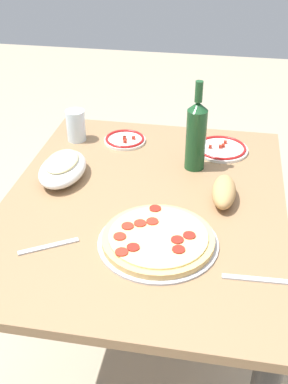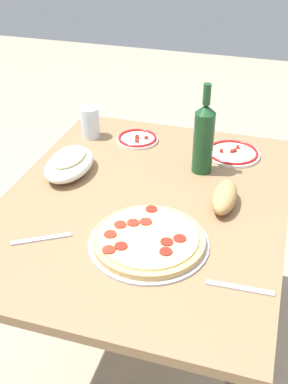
{
  "view_description": "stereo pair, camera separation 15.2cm",
  "coord_description": "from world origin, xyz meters",
  "px_view_note": "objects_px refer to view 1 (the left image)",
  "views": [
    {
      "loc": [
        1.25,
        0.23,
        1.6
      ],
      "look_at": [
        0.0,
        0.0,
        0.78
      ],
      "focal_mm": 45.08,
      "sensor_mm": 36.0,
      "label": 1
    },
    {
      "loc": [
        1.22,
        0.37,
        1.6
      ],
      "look_at": [
        0.0,
        0.0,
        0.78
      ],
      "focal_mm": 45.08,
      "sensor_mm": 36.0,
      "label": 2
    }
  ],
  "objects_px": {
    "wine_bottle": "(196,134)",
    "water_glass": "(76,126)",
    "dining_table": "(144,233)",
    "bread_loaf": "(224,192)",
    "baked_pasta_dish": "(63,167)",
    "pepperoni_pizza": "(158,239)",
    "side_plate_far": "(221,148)",
    "side_plate_near": "(125,140)"
  },
  "relations": [
    {
      "from": "baked_pasta_dish",
      "to": "water_glass",
      "type": "xyz_separation_m",
      "value": [
        -0.29,
        -0.04,
        0.02
      ]
    },
    {
      "from": "side_plate_near",
      "to": "side_plate_far",
      "type": "bearing_deg",
      "value": 88.78
    },
    {
      "from": "side_plate_far",
      "to": "dining_table",
      "type": "bearing_deg",
      "value": -30.73
    },
    {
      "from": "water_glass",
      "to": "side_plate_near",
      "type": "height_order",
      "value": "water_glass"
    },
    {
      "from": "water_glass",
      "to": "side_plate_near",
      "type": "bearing_deg",
      "value": 95.21
    },
    {
      "from": "side_plate_far",
      "to": "bread_loaf",
      "type": "xyz_separation_m",
      "value": [
        0.34,
        0.02,
        0.03
      ]
    },
    {
      "from": "pepperoni_pizza",
      "to": "bread_loaf",
      "type": "height_order",
      "value": "bread_loaf"
    },
    {
      "from": "pepperoni_pizza",
      "to": "side_plate_far",
      "type": "height_order",
      "value": "pepperoni_pizza"
    },
    {
      "from": "pepperoni_pizza",
      "to": "water_glass",
      "type": "xyz_separation_m",
      "value": [
        -0.58,
        -0.41,
        0.05
      ]
    },
    {
      "from": "dining_table",
      "to": "side_plate_near",
      "type": "xyz_separation_m",
      "value": [
        -0.39,
        -0.15,
        0.14
      ]
    },
    {
      "from": "pepperoni_pizza",
      "to": "side_plate_far",
      "type": "relative_size",
      "value": 1.68
    },
    {
      "from": "dining_table",
      "to": "baked_pasta_dish",
      "type": "relative_size",
      "value": 4.68
    },
    {
      "from": "pepperoni_pizza",
      "to": "side_plate_near",
      "type": "distance_m",
      "value": 0.64
    },
    {
      "from": "wine_bottle",
      "to": "side_plate_far",
      "type": "xyz_separation_m",
      "value": [
        -0.14,
        0.09,
        -0.12
      ]
    },
    {
      "from": "side_plate_far",
      "to": "water_glass",
      "type": "bearing_deg",
      "value": -89.05
    },
    {
      "from": "side_plate_near",
      "to": "side_plate_far",
      "type": "xyz_separation_m",
      "value": [
        0.01,
        0.37,
        -0.0
      ]
    },
    {
      "from": "baked_pasta_dish",
      "to": "wine_bottle",
      "type": "xyz_separation_m",
      "value": [
        -0.15,
        0.43,
        0.09
      ]
    },
    {
      "from": "pepperoni_pizza",
      "to": "water_glass",
      "type": "distance_m",
      "value": 0.71
    },
    {
      "from": "water_glass",
      "to": "bread_loaf",
      "type": "distance_m",
      "value": 0.67
    },
    {
      "from": "dining_table",
      "to": "side_plate_far",
      "type": "relative_size",
      "value": 5.55
    },
    {
      "from": "wine_bottle",
      "to": "side_plate_near",
      "type": "height_order",
      "value": "wine_bottle"
    },
    {
      "from": "water_glass",
      "to": "wine_bottle",
      "type": "bearing_deg",
      "value": 74.14
    },
    {
      "from": "pepperoni_pizza",
      "to": "wine_bottle",
      "type": "relative_size",
      "value": 1.07
    },
    {
      "from": "baked_pasta_dish",
      "to": "bread_loaf",
      "type": "xyz_separation_m",
      "value": [
        0.04,
        0.54,
        -0.01
      ]
    },
    {
      "from": "dining_table",
      "to": "bread_loaf",
      "type": "relative_size",
      "value": 6.3
    },
    {
      "from": "side_plate_near",
      "to": "side_plate_far",
      "type": "relative_size",
      "value": 0.8
    },
    {
      "from": "wine_bottle",
      "to": "water_glass",
      "type": "bearing_deg",
      "value": -105.86
    },
    {
      "from": "water_glass",
      "to": "bread_loaf",
      "type": "bearing_deg",
      "value": 60.47
    },
    {
      "from": "bread_loaf",
      "to": "pepperoni_pizza",
      "type": "bearing_deg",
      "value": -34.52
    },
    {
      "from": "baked_pasta_dish",
      "to": "side_plate_far",
      "type": "bearing_deg",
      "value": 119.54
    },
    {
      "from": "bread_loaf",
      "to": "wine_bottle",
      "type": "bearing_deg",
      "value": -150.61
    },
    {
      "from": "side_plate_far",
      "to": "bread_loaf",
      "type": "height_order",
      "value": "bread_loaf"
    },
    {
      "from": "pepperoni_pizza",
      "to": "side_plate_near",
      "type": "relative_size",
      "value": 2.11
    },
    {
      "from": "wine_bottle",
      "to": "bread_loaf",
      "type": "relative_size",
      "value": 1.78
    },
    {
      "from": "water_glass",
      "to": "bread_loaf",
      "type": "xyz_separation_m",
      "value": [
        0.33,
        0.58,
        -0.03
      ]
    },
    {
      "from": "wine_bottle",
      "to": "side_plate_far",
      "type": "distance_m",
      "value": 0.21
    },
    {
      "from": "water_glass",
      "to": "side_plate_near",
      "type": "xyz_separation_m",
      "value": [
        -0.02,
        0.19,
        -0.05
      ]
    },
    {
      "from": "dining_table",
      "to": "water_glass",
      "type": "height_order",
      "value": "water_glass"
    },
    {
      "from": "pepperoni_pizza",
      "to": "baked_pasta_dish",
      "type": "bearing_deg",
      "value": -128.16
    },
    {
      "from": "side_plate_near",
      "to": "bread_loaf",
      "type": "height_order",
      "value": "bread_loaf"
    },
    {
      "from": "water_glass",
      "to": "bread_loaf",
      "type": "relative_size",
      "value": 0.68
    },
    {
      "from": "water_glass",
      "to": "baked_pasta_dish",
      "type": "bearing_deg",
      "value": 7.81
    }
  ]
}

